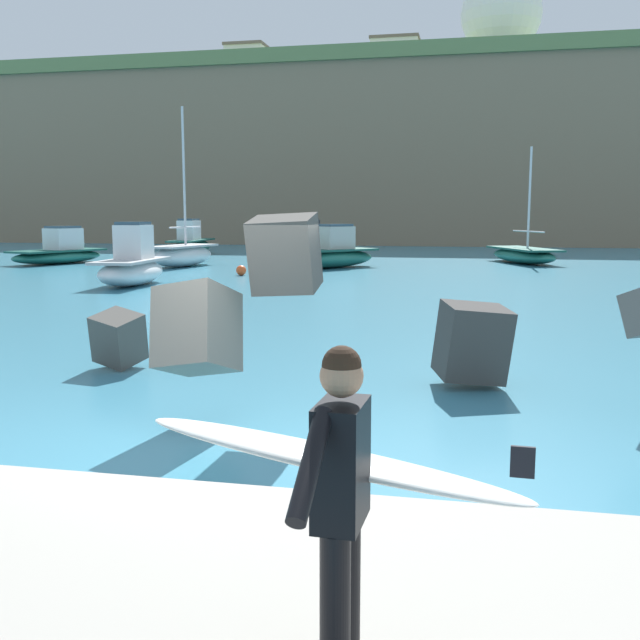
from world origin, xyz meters
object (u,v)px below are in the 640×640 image
(boat_mid_centre, at_px, (59,252))
(boat_near_centre, at_px, (303,241))
(boat_mid_left, at_px, (182,254))
(boat_near_left, at_px, (132,266))
(radar_dome, at_px, (501,21))
(boat_far_centre, at_px, (191,244))
(station_building_west, at_px, (252,72))
(surfer_with_board, at_px, (339,487))
(boat_far_right, at_px, (329,254))
(mooring_buoy_inner, at_px, (241,270))
(station_building_central, at_px, (396,63))
(boat_mid_right, at_px, (523,255))

(boat_mid_centre, bearing_deg, boat_near_centre, 57.10)
(boat_mid_left, height_order, boat_mid_centre, boat_mid_left)
(boat_near_left, bearing_deg, radar_dome, 75.59)
(boat_far_centre, distance_m, station_building_west, 43.91)
(boat_near_left, distance_m, boat_near_centre, 25.38)
(boat_near_left, xyz_separation_m, boat_mid_left, (-1.98, 9.54, -0.12))
(surfer_with_board, height_order, boat_far_centre, boat_far_centre)
(boat_near_centre, height_order, boat_far_right, boat_near_centre)
(boat_mid_left, xyz_separation_m, boat_far_right, (7.43, 0.66, 0.07))
(boat_near_left, bearing_deg, station_building_west, 102.76)
(boat_near_centre, distance_m, boat_mid_centre, 18.04)
(station_building_west, bearing_deg, boat_far_right, -68.84)
(surfer_with_board, distance_m, boat_near_left, 24.56)
(boat_mid_left, xyz_separation_m, boat_mid_centre, (-7.29, 0.69, -0.00))
(boat_mid_centre, distance_m, station_building_west, 51.75)
(boat_far_right, height_order, station_building_west, station_building_west)
(boat_mid_centre, relative_size, mooring_buoy_inner, 13.50)
(boat_near_centre, distance_m, boat_far_right, 15.95)
(boat_far_right, bearing_deg, boat_mid_left, -174.93)
(boat_mid_left, distance_m, radar_dome, 53.81)
(boat_mid_left, bearing_deg, station_building_central, 83.36)
(boat_mid_left, height_order, station_building_central, station_building_central)
(boat_near_centre, height_order, boat_mid_centre, boat_near_centre)
(boat_far_centre, bearing_deg, mooring_buoy_inner, -60.65)
(boat_far_right, distance_m, station_building_central, 49.72)
(boat_near_left, xyz_separation_m, boat_far_right, (5.44, 10.20, -0.05))
(boat_near_left, relative_size, radar_dome, 0.41)
(boat_far_centre, relative_size, radar_dome, 0.59)
(surfer_with_board, bearing_deg, boat_mid_centre, 123.58)
(boat_far_right, bearing_deg, station_building_west, 111.16)
(boat_mid_right, relative_size, boat_far_centre, 1.03)
(boat_far_right, height_order, mooring_buoy_inner, boat_far_right)
(radar_dome, relative_size, station_building_central, 2.10)
(boat_far_centre, xyz_separation_m, station_building_west, (-7.83, 39.23, 18.10))
(boat_mid_centre, bearing_deg, boat_mid_left, -5.38)
(boat_near_centre, height_order, station_building_central, station_building_central)
(surfer_with_board, distance_m, radar_dome, 80.35)
(boat_mid_left, bearing_deg, station_building_west, 102.96)
(boat_mid_left, xyz_separation_m, boat_far_centre, (-3.43, 9.72, 0.13))
(boat_mid_right, distance_m, mooring_buoy_inner, 16.39)
(boat_mid_right, bearing_deg, boat_near_centre, 146.28)
(surfer_with_board, height_order, station_building_central, station_building_central)
(boat_mid_left, bearing_deg, mooring_buoy_inner, -44.74)
(boat_far_centre, bearing_deg, station_building_central, 76.56)
(boat_far_centre, xyz_separation_m, radar_dome, (19.80, 36.73, 21.58))
(boat_near_left, distance_m, boat_mid_left, 9.74)
(boat_mid_right, height_order, radar_dome, radar_dome)
(boat_near_centre, distance_m, boat_far_centre, 8.53)
(boat_mid_right, bearing_deg, mooring_buoy_inner, -139.17)
(boat_mid_centre, relative_size, boat_far_right, 1.08)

